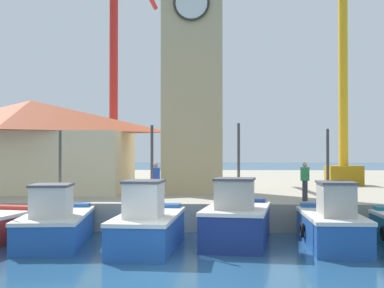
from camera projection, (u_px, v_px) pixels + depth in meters
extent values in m
plane|color=navy|center=(181.00, 271.00, 14.10)|extent=(300.00, 300.00, 0.00)
cube|color=#A89E89|center=(206.00, 186.00, 40.91)|extent=(120.00, 40.00, 1.11)
cube|color=#AD2823|center=(12.00, 209.00, 20.03)|extent=(1.68, 0.85, 0.24)
cube|color=#2356A8|center=(57.00, 230.00, 18.45)|extent=(2.55, 5.25, 0.92)
cube|color=#2356A8|center=(68.00, 206.00, 20.73)|extent=(1.74, 0.79, 0.24)
cube|color=silver|center=(57.00, 215.00, 18.45)|extent=(2.62, 5.32, 0.12)
cube|color=beige|center=(52.00, 201.00, 17.58)|extent=(1.35, 1.64, 0.99)
cube|color=#4C4C51|center=(52.00, 185.00, 17.59)|extent=(1.44, 1.73, 0.08)
cylinder|color=#4C4742|center=(60.00, 171.00, 19.11)|extent=(0.10, 0.10, 2.90)
torus|color=black|center=(27.00, 229.00, 18.63)|extent=(0.18, 0.53, 0.52)
cube|color=#2356A8|center=(149.00, 233.00, 17.48)|extent=(2.02, 5.02, 1.01)
cube|color=#2356A8|center=(159.00, 207.00, 19.70)|extent=(1.56, 0.67, 0.24)
cube|color=silver|center=(149.00, 216.00, 17.49)|extent=(2.09, 5.08, 0.12)
cube|color=beige|center=(144.00, 200.00, 16.63)|extent=(1.15, 1.53, 1.08)
cube|color=#4C4C51|center=(144.00, 181.00, 16.64)|extent=(1.23, 1.61, 0.08)
cylinder|color=#4C4742|center=(152.00, 168.00, 18.13)|extent=(0.10, 0.10, 2.95)
torus|color=black|center=(121.00, 231.00, 17.82)|extent=(0.14, 0.52, 0.52)
cube|color=navy|center=(237.00, 227.00, 18.27)|extent=(2.58, 4.50, 1.17)
cube|color=navy|center=(242.00, 201.00, 20.13)|extent=(1.77, 0.83, 0.24)
cube|color=silver|center=(237.00, 208.00, 18.28)|extent=(2.64, 4.56, 0.12)
cube|color=#B2ADA3|center=(235.00, 195.00, 17.56)|extent=(1.37, 1.43, 0.94)
cube|color=#4C4C51|center=(235.00, 179.00, 17.57)|extent=(1.46, 1.52, 0.08)
cylinder|color=#4C4742|center=(239.00, 164.00, 18.83)|extent=(0.10, 0.10, 2.89)
torus|color=black|center=(207.00, 225.00, 18.69)|extent=(0.19, 0.53, 0.52)
cube|color=#2356A8|center=(331.00, 232.00, 17.81)|extent=(1.79, 4.71, 1.00)
cube|color=#2356A8|center=(320.00, 207.00, 19.91)|extent=(1.46, 0.63, 0.24)
cube|color=silver|center=(331.00, 215.00, 17.82)|extent=(1.85, 4.77, 0.12)
cube|color=#B2ADA3|center=(336.00, 200.00, 17.01)|extent=(1.05, 1.42, 1.03)
cube|color=#4C4C51|center=(336.00, 183.00, 17.02)|extent=(1.13, 1.50, 0.08)
cylinder|color=#4C4742|center=(328.00, 170.00, 18.43)|extent=(0.10, 0.10, 2.85)
torus|color=black|center=(302.00, 230.00, 18.11)|extent=(0.13, 0.52, 0.52)
torus|color=black|center=(383.00, 233.00, 17.52)|extent=(0.12, 0.52, 0.52)
cube|color=tan|center=(193.00, 88.00, 27.13)|extent=(2.98, 2.98, 10.63)
cylinder|color=white|center=(191.00, 3.00, 25.65)|extent=(1.64, 0.12, 1.64)
torus|color=#332D23|center=(191.00, 3.00, 25.61)|extent=(1.76, 0.12, 1.76)
cube|color=beige|center=(31.00, 162.00, 27.39)|extent=(9.88, 5.76, 3.04)
pyramid|color=#B25133|center=(31.00, 116.00, 27.43)|extent=(10.28, 6.16, 1.66)
cube|color=maroon|center=(113.00, 174.00, 35.11)|extent=(2.00, 2.00, 1.20)
cylinder|color=red|center=(114.00, 54.00, 35.23)|extent=(0.56, 0.56, 14.65)
cube|color=#976E11|center=(344.00, 175.00, 32.87)|extent=(2.00, 2.00, 1.20)
cylinder|color=gold|center=(343.00, 29.00, 33.01)|extent=(0.56, 0.56, 16.86)
cylinder|color=#33333D|center=(156.00, 192.00, 21.68)|extent=(0.22, 0.22, 0.85)
cube|color=#2D4CA5|center=(156.00, 174.00, 21.69)|extent=(0.34, 0.22, 0.56)
sphere|color=tan|center=(156.00, 165.00, 21.70)|extent=(0.20, 0.20, 0.20)
cylinder|color=#33333D|center=(305.00, 191.00, 22.18)|extent=(0.22, 0.22, 0.85)
cube|color=#338C4C|center=(305.00, 174.00, 22.19)|extent=(0.34, 0.22, 0.56)
sphere|color=tan|center=(305.00, 165.00, 22.20)|extent=(0.20, 0.20, 0.20)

